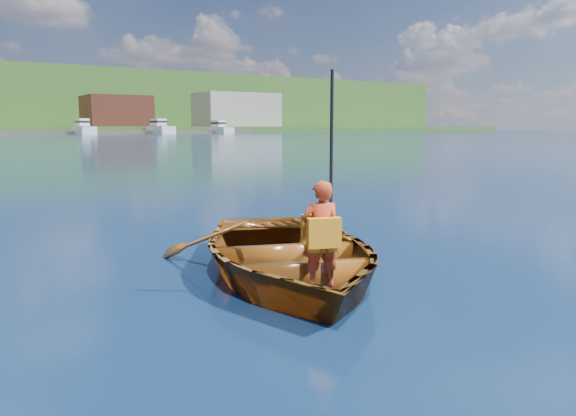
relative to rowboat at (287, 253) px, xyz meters
The scene contains 3 objects.
ground 0.95m from the rowboat, 160.11° to the right, with size 600.00×600.00×0.00m.
rowboat is the anchor object (origin of this frame).
child_paddler 0.99m from the rowboat, 99.93° to the right, with size 0.47×0.42×2.22m.
Camera 1 is at (-2.59, -5.14, 1.74)m, focal length 35.00 mm.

